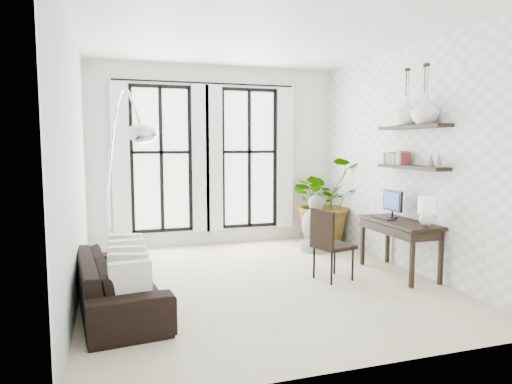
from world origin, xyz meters
name	(u,v)px	position (x,y,z in m)	size (l,w,h in m)	color
floor	(260,281)	(0.00, 0.00, 0.00)	(5.00, 5.00, 0.00)	beige
ceiling	(260,34)	(0.00, 0.00, 3.20)	(5.00, 5.00, 0.00)	white
wall_left	(73,163)	(-2.25, 0.00, 1.60)	(5.00, 5.00, 0.00)	#A9BCB3
wall_right	(408,159)	(2.25, 0.00, 1.60)	(5.00, 5.00, 0.00)	white
wall_back	(217,156)	(0.00, 2.50, 1.60)	(4.50, 4.50, 0.00)	white
windows	(207,159)	(-0.20, 2.43, 1.56)	(3.26, 0.13, 2.65)	white
wall_shelves	(410,151)	(2.11, -0.24, 1.73)	(0.25, 1.30, 0.60)	black
sofa	(119,282)	(-1.80, -0.50, 0.30)	(2.06, 0.80, 0.60)	black
throw_pillows	(128,264)	(-1.70, -0.50, 0.50)	(0.40, 1.52, 0.40)	beige
plant	(326,200)	(1.90, 1.89, 0.79)	(1.42, 1.23, 1.58)	#2D7228
desk	(401,225)	(1.95, -0.33, 0.71)	(0.54, 1.28, 1.15)	black
desk_chair	(328,240)	(0.88, -0.23, 0.55)	(0.55, 0.55, 0.96)	black
arc_lamp	(121,133)	(-1.70, 0.52, 1.95)	(0.76, 2.31, 2.51)	silver
buddha	(316,227)	(1.46, 1.37, 0.40)	(0.53, 0.53, 0.96)	gray
vase_a	(425,110)	(2.11, -0.53, 2.27)	(0.37, 0.37, 0.38)	white
vase_b	(407,112)	(2.11, -0.13, 2.27)	(0.37, 0.37, 0.38)	white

